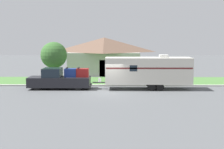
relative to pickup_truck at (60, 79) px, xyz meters
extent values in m
plane|color=#515456|center=(4.76, -1.97, -0.91)|extent=(120.00, 120.00, 0.00)
cube|color=beige|center=(4.76, 1.78, -0.84)|extent=(80.00, 0.30, 0.14)
cube|color=#477538|center=(4.76, 5.43, -0.90)|extent=(80.00, 7.00, 0.03)
cube|color=#B2B2A8|center=(3.80, 12.94, 0.58)|extent=(9.27, 6.71, 2.98)
pyramid|color=brown|center=(3.80, 12.94, 3.04)|extent=(10.02, 7.25, 1.96)
cube|color=#4C3828|center=(3.80, 9.62, 0.14)|extent=(1.00, 0.06, 2.10)
cylinder|color=black|center=(-2.05, -0.87, -0.51)|extent=(0.81, 0.28, 0.81)
cylinder|color=black|center=(-2.05, 0.87, -0.51)|extent=(0.81, 0.28, 0.81)
cylinder|color=black|center=(1.82, -0.87, -0.51)|extent=(0.81, 0.28, 0.81)
cylinder|color=black|center=(1.82, 0.87, -0.51)|extent=(0.81, 0.28, 0.81)
cube|color=black|center=(-1.33, 0.00, -0.22)|extent=(3.32, 2.09, 0.94)
cube|color=#19232D|center=(-0.73, 0.00, 0.67)|extent=(1.73, 1.92, 0.84)
cube|color=black|center=(1.61, 0.00, -0.22)|extent=(2.55, 2.09, 0.94)
cube|color=#333333|center=(2.94, 0.00, -0.57)|extent=(0.12, 1.88, 0.20)
cube|color=navy|center=(1.04, 0.00, 0.65)|extent=(1.15, 0.88, 0.80)
cube|color=black|center=(0.68, 0.00, 1.13)|extent=(0.10, 0.97, 0.08)
cube|color=maroon|center=(2.17, 0.00, 0.65)|extent=(1.15, 0.88, 0.80)
cube|color=black|center=(1.80, 0.00, 1.13)|extent=(0.10, 0.97, 0.08)
cylinder|color=black|center=(8.70, -1.05, -0.56)|extent=(0.70, 0.22, 0.70)
cylinder|color=black|center=(8.70, 1.05, -0.56)|extent=(0.70, 0.22, 0.70)
cylinder|color=black|center=(9.48, -1.05, -0.56)|extent=(0.70, 0.22, 0.70)
cylinder|color=black|center=(9.48, 1.05, -0.56)|extent=(0.70, 0.22, 0.70)
cube|color=beige|center=(8.44, 0.00, 0.90)|extent=(8.12, 2.39, 2.45)
cube|color=#5B1E1E|center=(8.44, -1.20, 1.20)|extent=(7.96, 0.01, 0.14)
cube|color=#383838|center=(3.76, 0.00, -0.28)|extent=(1.25, 0.12, 0.10)
cylinder|color=silver|center=(3.82, 0.00, -0.05)|extent=(0.28, 0.28, 0.36)
cube|color=silver|center=(9.90, 0.00, 2.26)|extent=(0.80, 0.68, 0.28)
cube|color=#19232D|center=(6.98, -1.20, 1.20)|extent=(0.70, 0.01, 0.56)
cylinder|color=brown|center=(7.75, 2.50, -0.32)|extent=(0.09, 0.09, 1.18)
cube|color=#B2B2B2|center=(7.75, 2.50, 0.38)|extent=(0.48, 0.20, 0.22)
cylinder|color=brown|center=(-1.29, 3.80, 0.08)|extent=(0.24, 0.24, 1.99)
sphere|color=#38662D|center=(-1.29, 3.80, 2.14)|extent=(2.83, 2.83, 2.83)
camera|label=1|loc=(5.32, -29.60, 3.99)|focal=50.00mm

